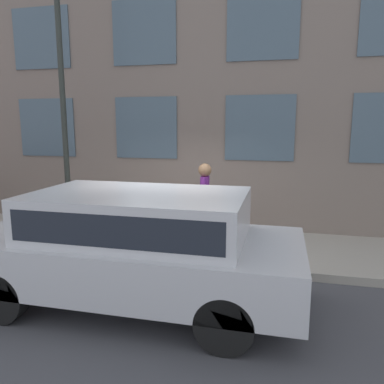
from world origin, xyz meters
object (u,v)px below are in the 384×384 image
(person, at_px, (205,196))
(street_lamp, at_px, (60,50))
(fire_hydrant, at_px, (179,229))
(parked_truck_silver_near, at_px, (135,241))

(person, relative_size, street_lamp, 0.26)
(fire_hydrant, bearing_deg, person, -38.03)
(parked_truck_silver_near, bearing_deg, street_lamp, 46.77)
(street_lamp, bearing_deg, person, -85.89)
(parked_truck_silver_near, bearing_deg, person, -10.82)
(fire_hydrant, relative_size, street_lamp, 0.13)
(fire_hydrant, distance_m, street_lamp, 4.51)
(parked_truck_silver_near, relative_size, street_lamp, 0.74)
(person, height_order, parked_truck_silver_near, person)
(parked_truck_silver_near, xyz_separation_m, street_lamp, (2.42, 2.57, 3.23))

